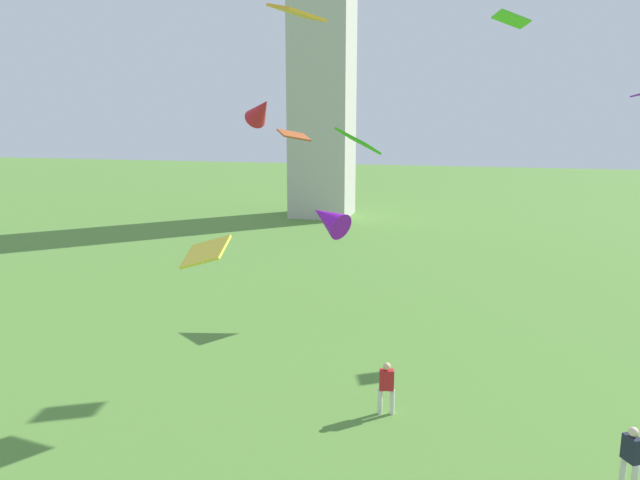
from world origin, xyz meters
The scene contains 9 objects.
person_0 centered at (-0.75, 19.21, 1.04)m, with size 0.56×0.36×1.83m.
person_1 centered at (6.10, 16.48, 1.05)m, with size 0.48×0.55×1.85m.
kite_flying_1 centered at (3.06, 29.59, 13.95)m, with size 1.71×1.39×0.72m.
kite_flying_2 centered at (-5.12, 14.93, 6.30)m, with size 1.30×1.10×0.91m.
kite_flying_3 centered at (-2.39, 22.38, 8.93)m, with size 1.74×1.75×1.01m.
kite_flying_4 centered at (-5.01, 28.96, 4.88)m, with size 2.66×2.36×1.95m.
kite_flying_5 centered at (-3.85, 19.55, 12.97)m, with size 1.77×1.95×0.53m.
kite_flying_7 centered at (-8.02, 27.99, 10.05)m, with size 2.04×1.99×1.69m.
kite_flying_8 centered at (-2.77, 15.34, 9.37)m, with size 0.90×0.91×0.33m.
Camera 1 is at (1.55, 0.33, 9.91)m, focal length 34.23 mm.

